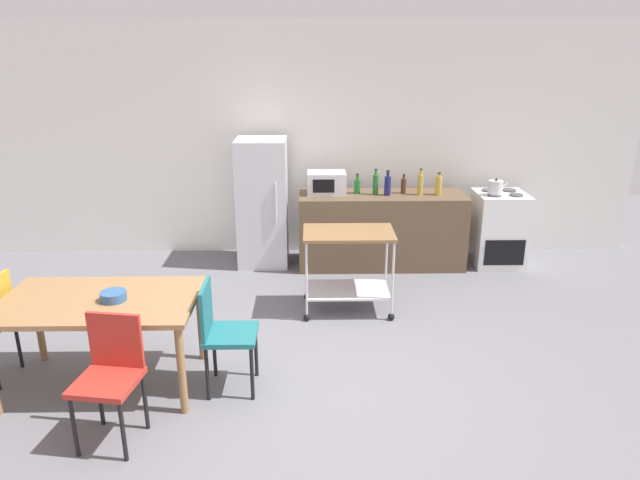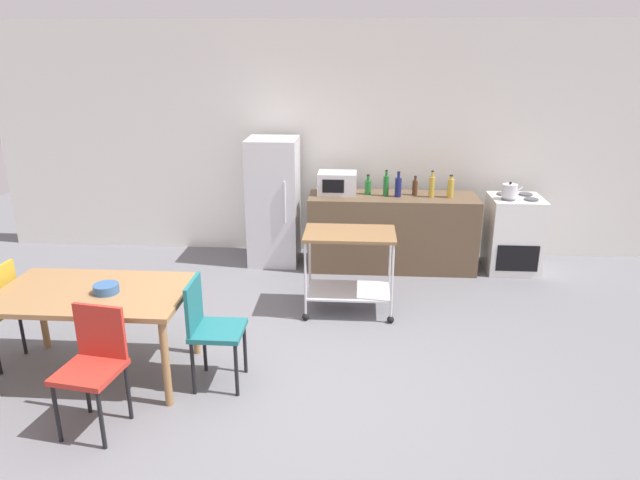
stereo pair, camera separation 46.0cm
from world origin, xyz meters
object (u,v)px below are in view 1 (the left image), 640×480
kitchen_cart (348,258)px  bottle_soda (357,186)px  bottle_vinegar (388,185)px  fruit_bowl (113,296)px  chair_teal (222,329)px  bottle_sesame_oil (375,184)px  refrigerator (263,203)px  bottle_hot_sauce (438,185)px  bottle_wine (403,185)px  bottle_olive_oil (420,184)px  dining_table (99,308)px  microwave (327,183)px  stove_oven (498,229)px  kettle (496,187)px  chair_red (110,371)px

kitchen_cart → bottle_soda: bearing=82.1°
bottle_vinegar → fruit_bowl: bottle_vinegar is taller
chair_teal → bottle_soda: size_ratio=3.72×
bottle_sesame_oil → fruit_bowl: size_ratio=1.57×
refrigerator → bottle_hot_sauce: refrigerator is taller
chair_teal → kitchen_cart: (1.07, 1.41, 0.05)m
bottle_wine → bottle_olive_oil: (0.19, -0.08, 0.03)m
dining_table → bottle_soda: bearing=50.7°
microwave → bottle_olive_oil: (1.11, -0.09, -0.00)m
kitchen_cart → fruit_bowl: 2.34m
bottle_soda → bottle_hot_sauce: bearing=-5.2°
bottle_sesame_oil → bottle_hot_sauce: 0.75m
bottle_vinegar → bottle_hot_sauce: 0.61m
bottle_soda → dining_table: bearing=-129.3°
stove_oven → kettle: bearing=-140.3°
bottle_sesame_oil → kettle: (1.42, -0.07, -0.03)m
kettle → fruit_bowl: bearing=-145.1°
dining_table → bottle_hot_sauce: size_ratio=5.59×
bottle_wine → bottle_hot_sauce: size_ratio=0.87×
refrigerator → bottle_hot_sauce: (2.11, -0.13, 0.24)m
bottle_olive_oil → bottle_sesame_oil: bearing=177.3°
bottle_vinegar → bottle_wine: 0.23m
bottle_soda → kettle: 1.64m
chair_red → microwave: microwave is taller
microwave → bottle_wine: 0.93m
microwave → bottle_olive_oil: 1.12m
bottle_hot_sauce → bottle_wine: bearing=168.4°
stove_oven → bottle_olive_oil: (-1.01, -0.05, 0.58)m
bottle_vinegar → bottle_olive_oil: size_ratio=0.95×
microwave → chair_teal: bearing=-107.7°
fruit_bowl → bottle_hot_sauce: bearing=40.9°
bottle_olive_oil → stove_oven: bearing=2.9°
bottle_hot_sauce → kettle: 0.67m
kitchen_cart → bottle_vinegar: bottle_vinegar is taller
bottle_soda → bottle_vinegar: (0.35, -0.09, 0.03)m
chair_teal → stove_oven: 4.05m
microwave → stove_oven: bearing=-1.1°
bottle_wine → bottle_vinegar: bearing=-156.1°
dining_table → chair_teal: chair_teal is taller
microwave → fruit_bowl: bearing=-122.0°
microwave → kitchen_cart: bearing=-82.3°
refrigerator → bottle_sesame_oil: (1.36, -0.11, 0.25)m
stove_oven → refrigerator: size_ratio=0.59×
chair_red → kettle: bearing=51.0°
microwave → kettle: microwave is taller
dining_table → chair_teal: size_ratio=1.69×
dining_table → refrigerator: refrigerator is taller
microwave → bottle_vinegar: bearing=-8.0°
chair_teal → bottle_wine: bottle_wine is taller
bottle_sesame_oil → bottle_olive_oil: bottle_olive_oil is taller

